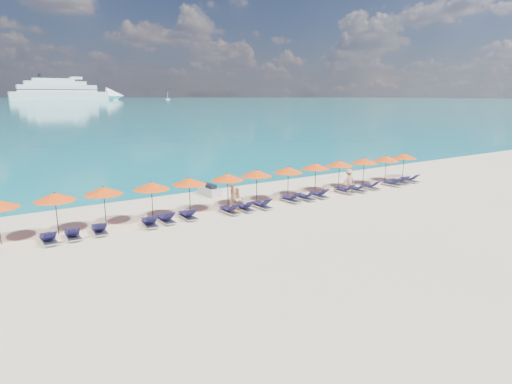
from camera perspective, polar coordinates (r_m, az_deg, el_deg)
ground at (r=24.41m, az=3.84°, el=-4.07°), size 1400.00×1400.00×0.00m
cruise_ship at (r=614.38m, az=-23.53°, el=12.10°), size 138.61×23.12×38.59m
sailboat_near at (r=551.92m, az=-18.23°, el=11.61°), size 5.69×1.90×10.43m
sailboat_far at (r=625.34m, az=-11.67°, el=12.05°), size 5.41×1.80×9.91m
jetski at (r=31.08m, az=-6.16°, el=0.20°), size 0.94×2.23×0.78m
beachgoer_a at (r=27.28m, az=-3.12°, el=-0.56°), size 0.67×0.61×1.54m
beachgoer_b at (r=26.67m, az=-2.42°, el=-0.96°), size 0.79×0.57×1.46m
beachgoer_c at (r=32.54m, az=12.26°, el=1.51°), size 1.14×0.59×1.71m
umbrella_2 at (r=24.04m, az=-25.25°, el=-0.58°), size 2.10×2.10×2.28m
umbrella_3 at (r=24.57m, az=-19.67°, el=0.17°), size 2.10×2.10×2.28m
umbrella_4 at (r=25.07m, az=-13.79°, el=0.80°), size 2.10×2.10×2.28m
umbrella_5 at (r=25.98m, az=-8.89°, el=1.44°), size 2.10×2.10×2.28m
umbrella_6 at (r=27.03m, az=-3.80°, el=2.01°), size 2.10×2.10×2.28m
umbrella_7 at (r=28.32m, az=0.07°, el=2.54°), size 2.10×2.10×2.28m
umbrella_8 at (r=29.65m, az=4.32°, el=2.97°), size 2.10×2.10×2.28m
umbrella_9 at (r=31.42m, az=7.96°, el=3.44°), size 2.10×2.10×2.28m
umbrella_10 at (r=33.03m, az=11.07°, el=3.78°), size 2.10×2.10×2.28m
umbrella_11 at (r=34.78m, az=14.22°, el=4.08°), size 2.10×2.10×2.28m
umbrella_12 at (r=36.46m, az=16.98°, el=4.30°), size 2.10×2.10×2.28m
umbrella_13 at (r=38.51m, az=19.15°, el=4.58°), size 2.10×2.10×2.28m
lounger_3 at (r=23.32m, az=-25.93°, el=-5.58°), size 0.72×1.73×0.66m
lounger_4 at (r=23.51m, az=-23.25°, el=-5.18°), size 0.67×1.72×0.66m
lounger_5 at (r=23.82m, az=-20.16°, el=-4.69°), size 0.72×1.73×0.66m
lounger_6 at (r=24.28m, az=-14.01°, el=-3.94°), size 0.78×1.75×0.66m
lounger_7 at (r=24.77m, az=-11.92°, el=-3.50°), size 0.66×1.71×0.66m
lounger_8 at (r=25.25m, az=-9.08°, el=-3.06°), size 0.62×1.70×0.66m
lounger_9 at (r=26.10m, az=-3.53°, el=-2.40°), size 0.71×1.73×0.66m
lounger_10 at (r=26.67m, az=-1.55°, el=-2.04°), size 0.64×1.71×0.66m
lounger_11 at (r=27.26m, az=0.79°, el=-1.71°), size 0.66×1.71×0.66m
lounger_12 at (r=28.94m, az=4.62°, el=-0.89°), size 0.75×1.74×0.66m
lounger_13 at (r=29.56m, az=6.57°, el=-0.64°), size 0.78×1.75×0.66m
lounger_14 at (r=30.37m, az=8.41°, el=-0.33°), size 0.70×1.73×0.66m
lounger_15 at (r=32.08m, az=11.75°, el=0.24°), size 0.70×1.73×0.66m
lounger_16 at (r=32.74m, az=13.30°, el=0.42°), size 0.79×1.75×0.66m
lounger_17 at (r=33.87m, az=14.98°, el=0.74°), size 0.71×1.73×0.66m
lounger_18 at (r=35.63m, az=17.69°, el=1.15°), size 0.72×1.73×0.66m
lounger_19 at (r=36.64m, az=18.63°, el=1.39°), size 0.73×1.74×0.66m
lounger_20 at (r=37.62m, az=19.82°, el=1.59°), size 0.74×1.74×0.66m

